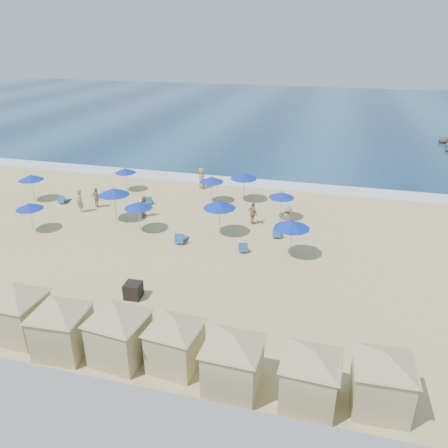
{
  "coord_description": "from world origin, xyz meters",
  "views": [
    {
      "loc": [
        10.73,
        -23.06,
        13.25
      ],
      "look_at": [
        3.79,
        3.0,
        1.24
      ],
      "focal_mm": 35.0,
      "sensor_mm": 36.0,
      "label": 1
    }
  ],
  "objects_px": {
    "cabana_1": "(61,321)",
    "cabana_5": "(311,369)",
    "cabana_4": "(233,355)",
    "umbrella_4": "(138,205)",
    "cabana_3": "(175,336)",
    "umbrella_2": "(125,171)",
    "umbrella_3": "(114,192)",
    "umbrella_8": "(281,195)",
    "beachgoer_5": "(97,198)",
    "umbrella_5": "(212,179)",
    "beachgoer_0": "(80,201)",
    "umbrella_7": "(244,176)",
    "beachgoer_1": "(145,206)",
    "beachgoer_4": "(202,178)",
    "trash_bin": "(133,290)",
    "beachgoer_3": "(287,218)",
    "cabana_6": "(383,373)",
    "umbrella_1": "(29,206)",
    "cabana_2": "(119,327)",
    "beachgoer_2": "(253,213)",
    "umbrella_9": "(292,224)",
    "umbrella_0": "(31,177)",
    "cabana_0": "(17,306)",
    "umbrella_6": "(219,205)"
  },
  "relations": [
    {
      "from": "umbrella_3",
      "to": "beachgoer_3",
      "type": "relative_size",
      "value": 1.51
    },
    {
      "from": "umbrella_3",
      "to": "umbrella_7",
      "type": "relative_size",
      "value": 1.04
    },
    {
      "from": "cabana_0",
      "to": "umbrella_5",
      "type": "xyz_separation_m",
      "value": [
        3.67,
        19.13,
        0.36
      ]
    },
    {
      "from": "cabana_3",
      "to": "beachgoer_5",
      "type": "distance_m",
      "value": 20.19
    },
    {
      "from": "umbrella_1",
      "to": "beachgoer_3",
      "type": "height_order",
      "value": "umbrella_1"
    },
    {
      "from": "cabana_3",
      "to": "cabana_4",
      "type": "bearing_deg",
      "value": -12.58
    },
    {
      "from": "umbrella_8",
      "to": "umbrella_7",
      "type": "bearing_deg",
      "value": 139.82
    },
    {
      "from": "cabana_6",
      "to": "cabana_1",
      "type": "bearing_deg",
      "value": -178.68
    },
    {
      "from": "umbrella_5",
      "to": "umbrella_9",
      "type": "relative_size",
      "value": 0.89
    },
    {
      "from": "umbrella_5",
      "to": "umbrella_9",
      "type": "bearing_deg",
      "value": -46.71
    },
    {
      "from": "cabana_6",
      "to": "beachgoer_2",
      "type": "xyz_separation_m",
      "value": [
        -8.09,
        15.72,
        -0.76
      ]
    },
    {
      "from": "umbrella_7",
      "to": "umbrella_8",
      "type": "height_order",
      "value": "umbrella_7"
    },
    {
      "from": "beachgoer_3",
      "to": "cabana_3",
      "type": "bearing_deg",
      "value": 53.63
    },
    {
      "from": "cabana_4",
      "to": "beachgoer_5",
      "type": "height_order",
      "value": "cabana_4"
    },
    {
      "from": "cabana_4",
      "to": "umbrella_4",
      "type": "relative_size",
      "value": 1.96
    },
    {
      "from": "beachgoer_0",
      "to": "beachgoer_5",
      "type": "distance_m",
      "value": 1.46
    },
    {
      "from": "umbrella_3",
      "to": "umbrella_5",
      "type": "bearing_deg",
      "value": 42.94
    },
    {
      "from": "beachgoer_0",
      "to": "umbrella_7",
      "type": "bearing_deg",
      "value": 49.14
    },
    {
      "from": "cabana_0",
      "to": "beachgoer_5",
      "type": "relative_size",
      "value": 2.79
    },
    {
      "from": "cabana_6",
      "to": "umbrella_5",
      "type": "xyz_separation_m",
      "value": [
        -12.31,
        19.27,
        0.39
      ]
    },
    {
      "from": "cabana_3",
      "to": "beachgoer_5",
      "type": "height_order",
      "value": "cabana_3"
    },
    {
      "from": "umbrella_7",
      "to": "umbrella_0",
      "type": "bearing_deg",
      "value": -165.42
    },
    {
      "from": "umbrella_1",
      "to": "trash_bin",
      "type": "bearing_deg",
      "value": -29.16
    },
    {
      "from": "cabana_3",
      "to": "cabana_4",
      "type": "xyz_separation_m",
      "value": [
        2.67,
        -0.59,
        0.1
      ]
    },
    {
      "from": "cabana_4",
      "to": "umbrella_5",
      "type": "height_order",
      "value": "cabana_4"
    },
    {
      "from": "umbrella_3",
      "to": "umbrella_8",
      "type": "relative_size",
      "value": 1.19
    },
    {
      "from": "cabana_4",
      "to": "umbrella_5",
      "type": "distance_m",
      "value": 20.84
    },
    {
      "from": "beachgoer_4",
      "to": "beachgoer_1",
      "type": "bearing_deg",
      "value": -35.59
    },
    {
      "from": "beachgoer_1",
      "to": "beachgoer_4",
      "type": "height_order",
      "value": "beachgoer_4"
    },
    {
      "from": "cabana_3",
      "to": "umbrella_2",
      "type": "height_order",
      "value": "cabana_3"
    },
    {
      "from": "cabana_1",
      "to": "cabana_5",
      "type": "height_order",
      "value": "cabana_1"
    },
    {
      "from": "cabana_3",
      "to": "umbrella_8",
      "type": "bearing_deg",
      "value": 83.19
    },
    {
      "from": "cabana_4",
      "to": "umbrella_3",
      "type": "relative_size",
      "value": 1.71
    },
    {
      "from": "umbrella_2",
      "to": "beachgoer_1",
      "type": "height_order",
      "value": "umbrella_2"
    },
    {
      "from": "trash_bin",
      "to": "umbrella_1",
      "type": "xyz_separation_m",
      "value": [
        -10.73,
        5.99,
        1.48
      ]
    },
    {
      "from": "umbrella_9",
      "to": "cabana_4",
      "type": "bearing_deg",
      "value": -94.15
    },
    {
      "from": "trash_bin",
      "to": "umbrella_2",
      "type": "xyz_separation_m",
      "value": [
        -8.16,
        15.63,
        1.44
      ]
    },
    {
      "from": "trash_bin",
      "to": "umbrella_5",
      "type": "relative_size",
      "value": 0.37
    },
    {
      "from": "cabana_3",
      "to": "umbrella_3",
      "type": "xyz_separation_m",
      "value": [
        -9.96,
        13.62,
        0.76
      ]
    },
    {
      "from": "cabana_0",
      "to": "umbrella_6",
      "type": "xyz_separation_m",
      "value": [
        5.99,
        13.17,
        0.62
      ]
    },
    {
      "from": "umbrella_4",
      "to": "cabana_0",
      "type": "bearing_deg",
      "value": -91.5
    },
    {
      "from": "umbrella_6",
      "to": "beachgoer_0",
      "type": "bearing_deg",
      "value": 174.15
    },
    {
      "from": "umbrella_4",
      "to": "beachgoer_4",
      "type": "xyz_separation_m",
      "value": [
        1.46,
        10.05,
        -1.07
      ]
    },
    {
      "from": "cabana_5",
      "to": "umbrella_9",
      "type": "height_order",
      "value": "cabana_5"
    },
    {
      "from": "cabana_2",
      "to": "beachgoer_2",
      "type": "xyz_separation_m",
      "value": [
        2.66,
        15.79,
        -0.81
      ]
    },
    {
      "from": "beachgoer_1",
      "to": "beachgoer_2",
      "type": "relative_size",
      "value": 0.97
    },
    {
      "from": "umbrella_2",
      "to": "trash_bin",
      "type": "bearing_deg",
      "value": -62.45
    },
    {
      "from": "umbrella_2",
      "to": "umbrella_8",
      "type": "height_order",
      "value": "umbrella_8"
    },
    {
      "from": "cabana_6",
      "to": "beachgoer_5",
      "type": "xyz_separation_m",
      "value": [
        -21.02,
        15.78,
        -0.79
      ]
    },
    {
      "from": "cabana_3",
      "to": "umbrella_5",
      "type": "bearing_deg",
      "value": 101.87
    }
  ]
}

